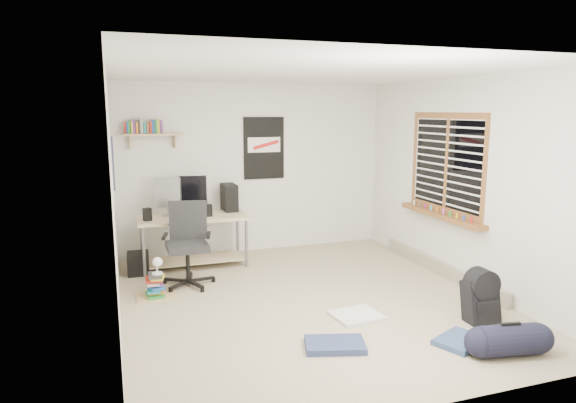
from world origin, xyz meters
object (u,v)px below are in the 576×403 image
object	(u,v)px
duffel_bag	(509,340)
backpack	(480,302)
desk	(194,240)
office_chair	(187,246)
book_stack	(156,284)

from	to	relation	value
duffel_bag	backpack	bearing A→B (deg)	79.58
desk	office_chair	world-z (taller)	office_chair
backpack	office_chair	bearing A→B (deg)	145.38
book_stack	office_chair	bearing A→B (deg)	33.99
office_chair	duffel_bag	size ratio (longest dim) A/B	1.87
backpack	desk	bearing A→B (deg)	134.23
duffel_bag	book_stack	bearing A→B (deg)	148.84
backpack	book_stack	distance (m)	3.52
office_chair	duffel_bag	distance (m)	3.64
desk	office_chair	distance (m)	0.79
desk	duffel_bag	world-z (taller)	desk
desk	office_chair	size ratio (longest dim) A/B	1.43
duffel_bag	book_stack	distance (m)	3.72
duffel_bag	book_stack	xyz separation A→B (m)	(-2.79, 2.46, 0.01)
backpack	book_stack	world-z (taller)	backpack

